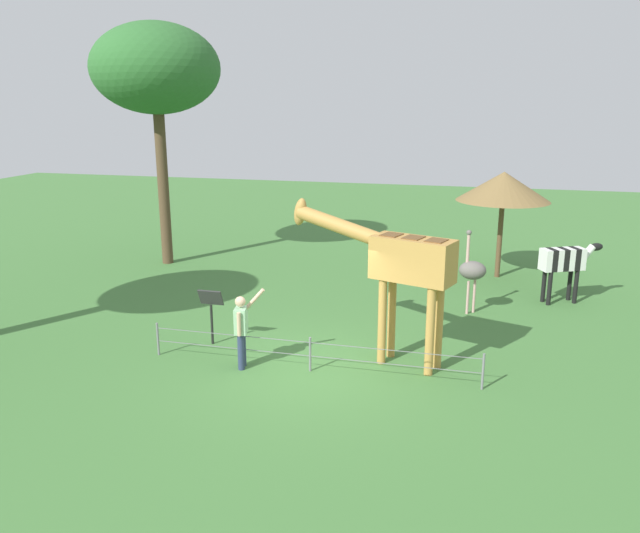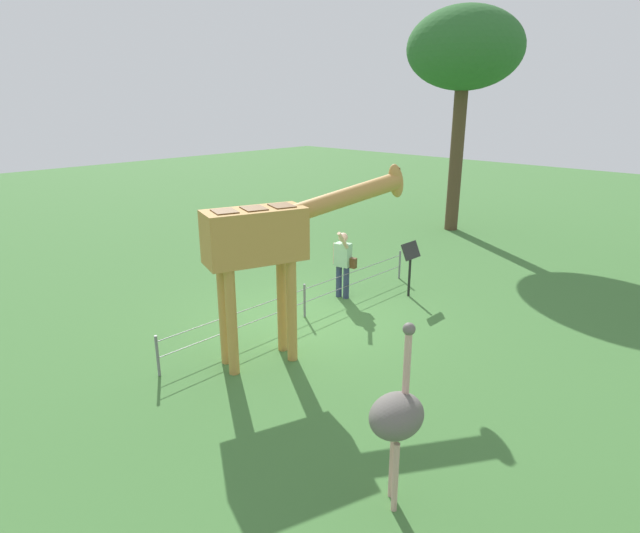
{
  "view_description": "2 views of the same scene",
  "coord_description": "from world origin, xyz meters",
  "px_view_note": "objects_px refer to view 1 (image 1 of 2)",
  "views": [
    {
      "loc": [
        -3.24,
        12.01,
        5.54
      ],
      "look_at": [
        0.06,
        -0.89,
        1.99
      ],
      "focal_mm": 35.54,
      "sensor_mm": 36.0,
      "label": 1
    },
    {
      "loc": [
        -7.37,
        -7.29,
        4.53
      ],
      "look_at": [
        -0.64,
        -0.89,
        1.54
      ],
      "focal_mm": 29.42,
      "sensor_mm": 36.0,
      "label": 2
    }
  ],
  "objects_px": {
    "giraffe": "(398,263)",
    "visitor": "(242,327)",
    "ostrich": "(472,270)",
    "shade_hut_near": "(504,187)",
    "tree_east": "(156,70)",
    "zebra": "(564,262)",
    "info_sign": "(211,305)"
  },
  "relations": [
    {
      "from": "shade_hut_near",
      "to": "tree_east",
      "type": "height_order",
      "value": "tree_east"
    },
    {
      "from": "visitor",
      "to": "shade_hut_near",
      "type": "relative_size",
      "value": 0.51
    },
    {
      "from": "shade_hut_near",
      "to": "info_sign",
      "type": "xyz_separation_m",
      "value": [
        6.51,
        7.59,
        -1.94
      ]
    },
    {
      "from": "shade_hut_near",
      "to": "info_sign",
      "type": "distance_m",
      "value": 10.18
    },
    {
      "from": "visitor",
      "to": "zebra",
      "type": "relative_size",
      "value": 0.98
    },
    {
      "from": "shade_hut_near",
      "to": "giraffe",
      "type": "bearing_deg",
      "value": 73.42
    },
    {
      "from": "giraffe",
      "to": "tree_east",
      "type": "distance_m",
      "value": 11.78
    },
    {
      "from": "visitor",
      "to": "tree_east",
      "type": "distance_m",
      "value": 11.06
    },
    {
      "from": "giraffe",
      "to": "info_sign",
      "type": "distance_m",
      "value": 4.44
    },
    {
      "from": "visitor",
      "to": "ostrich",
      "type": "relative_size",
      "value": 0.76
    },
    {
      "from": "ostrich",
      "to": "info_sign",
      "type": "distance_m",
      "value": 6.86
    },
    {
      "from": "tree_east",
      "to": "giraffe",
      "type": "bearing_deg",
      "value": 143.32
    },
    {
      "from": "ostrich",
      "to": "giraffe",
      "type": "bearing_deg",
      "value": 67.97
    },
    {
      "from": "giraffe",
      "to": "ostrich",
      "type": "bearing_deg",
      "value": -112.03
    },
    {
      "from": "ostrich",
      "to": "tree_east",
      "type": "distance_m",
      "value": 11.93
    },
    {
      "from": "zebra",
      "to": "info_sign",
      "type": "xyz_separation_m",
      "value": [
        8.2,
        5.31,
        -0.21
      ]
    },
    {
      "from": "giraffe",
      "to": "visitor",
      "type": "relative_size",
      "value": 2.22
    },
    {
      "from": "info_sign",
      "to": "ostrich",
      "type": "bearing_deg",
      "value": -147.09
    },
    {
      "from": "ostrich",
      "to": "zebra",
      "type": "bearing_deg",
      "value": -147.12
    },
    {
      "from": "giraffe",
      "to": "info_sign",
      "type": "xyz_separation_m",
      "value": [
        4.26,
        0.03,
        -1.27
      ]
    },
    {
      "from": "tree_east",
      "to": "info_sign",
      "type": "bearing_deg",
      "value": 124.69
    },
    {
      "from": "zebra",
      "to": "tree_east",
      "type": "distance_m",
      "value": 13.87
    },
    {
      "from": "ostrich",
      "to": "shade_hut_near",
      "type": "distance_m",
      "value": 4.29
    },
    {
      "from": "visitor",
      "to": "zebra",
      "type": "height_order",
      "value": "visitor"
    },
    {
      "from": "giraffe",
      "to": "tree_east",
      "type": "height_order",
      "value": "tree_east"
    },
    {
      "from": "giraffe",
      "to": "zebra",
      "type": "height_order",
      "value": "giraffe"
    },
    {
      "from": "visitor",
      "to": "giraffe",
      "type": "bearing_deg",
      "value": -160.36
    },
    {
      "from": "zebra",
      "to": "shade_hut_near",
      "type": "xyz_separation_m",
      "value": [
        1.69,
        -2.28,
        1.73
      ]
    },
    {
      "from": "giraffe",
      "to": "shade_hut_near",
      "type": "relative_size",
      "value": 1.13
    },
    {
      "from": "visitor",
      "to": "zebra",
      "type": "xyz_separation_m",
      "value": [
        -7.04,
        -6.39,
        0.26
      ]
    },
    {
      "from": "ostrich",
      "to": "tree_east",
      "type": "relative_size",
      "value": 0.28
    },
    {
      "from": "giraffe",
      "to": "ostrich",
      "type": "relative_size",
      "value": 1.69
    }
  ]
}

